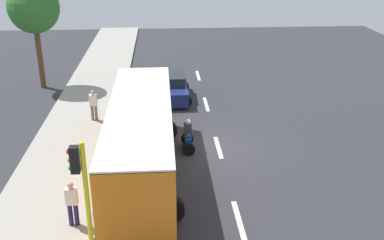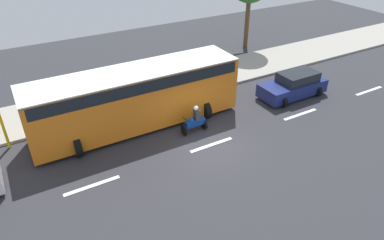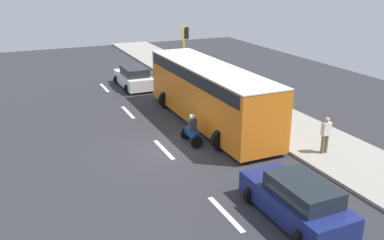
{
  "view_description": "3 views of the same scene",
  "coord_description": "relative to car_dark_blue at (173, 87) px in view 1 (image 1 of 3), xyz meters",
  "views": [
    {
      "loc": [
        2.62,
        19.63,
        9.51
      ],
      "look_at": [
        1.21,
        -0.84,
        1.12
      ],
      "focal_mm": 42.66,
      "sensor_mm": 36.0,
      "label": 1
    },
    {
      "loc": [
        -11.76,
        7.82,
        10.12
      ],
      "look_at": [
        1.33,
        0.35,
        0.85
      ],
      "focal_mm": 32.58,
      "sensor_mm": 36.0,
      "label": 2
    },
    {
      "loc": [
        -6.14,
        -16.82,
        7.83
      ],
      "look_at": [
        1.43,
        -0.03,
        1.27
      ],
      "focal_mm": 39.07,
      "sensor_mm": 36.0,
      "label": 3
    }
  ],
  "objects": [
    {
      "name": "motorcycle",
      "position": [
        -0.5,
        7.34,
        -0.07
      ],
      "size": [
        0.6,
        1.3,
        1.53
      ],
      "color": "black",
      "rests_on": "ground"
    },
    {
      "name": "street_tree_center",
      "position": [
        8.55,
        -2.82,
        4.48
      ],
      "size": [
        3.22,
        3.22,
        6.85
      ],
      "color": "brown",
      "rests_on": "ground"
    },
    {
      "name": "car_dark_blue",
      "position": [
        0.0,
        0.0,
        0.0
      ],
      "size": [
        2.19,
        4.27,
        1.52
      ],
      "color": "navy",
      "rests_on": "ground"
    },
    {
      "name": "lane_stripe_far_north",
      "position": [
        -1.97,
        -4.78,
        -0.7
      ],
      "size": [
        0.2,
        2.4,
        0.01
      ],
      "primitive_type": "cube",
      "color": "white",
      "rests_on": "ground"
    },
    {
      "name": "pedestrian_near_signal",
      "position": [
        4.34,
        3.63,
        0.35
      ],
      "size": [
        0.4,
        0.24,
        1.69
      ],
      "color": "#72604C",
      "rests_on": "sidewalk"
    },
    {
      "name": "sidewalk",
      "position": [
        5.03,
        7.22,
        -0.64
      ],
      "size": [
        4.0,
        60.0,
        0.15
      ],
      "primitive_type": "cube",
      "color": "#9E998E",
      "rests_on": "ground"
    },
    {
      "name": "pedestrian_by_tree",
      "position": [
        3.81,
        13.33,
        0.35
      ],
      "size": [
        0.4,
        0.24,
        1.69
      ],
      "color": "#1E1E4C",
      "rests_on": "sidewalk"
    },
    {
      "name": "ground_plane",
      "position": [
        -1.97,
        7.22,
        -0.76
      ],
      "size": [
        40.0,
        60.0,
        0.1
      ],
      "primitive_type": "cube",
      "color": "#2D2D33"
    },
    {
      "name": "traffic_light_corner",
      "position": [
        2.87,
        15.96,
        2.22
      ],
      "size": [
        0.49,
        0.24,
        4.5
      ],
      "color": "yellow",
      "rests_on": "ground"
    },
    {
      "name": "lane_stripe_mid",
      "position": [
        -1.97,
        7.22,
        -0.7
      ],
      "size": [
        0.2,
        2.4,
        0.01
      ],
      "primitive_type": "cube",
      "color": "white",
      "rests_on": "ground"
    },
    {
      "name": "city_bus",
      "position": [
        1.56,
        9.64,
        1.14
      ],
      "size": [
        3.2,
        11.0,
        3.16
      ],
      "color": "orange",
      "rests_on": "ground"
    },
    {
      "name": "lane_stripe_south",
      "position": [
        -1.97,
        13.22,
        -0.7
      ],
      "size": [
        0.2,
        2.4,
        0.01
      ],
      "primitive_type": "cube",
      "color": "white",
      "rests_on": "ground"
    },
    {
      "name": "lane_stripe_north",
      "position": [
        -1.97,
        1.22,
        -0.7
      ],
      "size": [
        0.2,
        2.4,
        0.01
      ],
      "primitive_type": "cube",
      "color": "white",
      "rests_on": "ground"
    }
  ]
}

